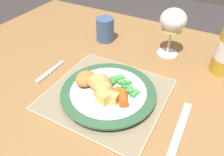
{
  "coord_description": "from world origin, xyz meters",
  "views": [
    {
      "loc": [
        0.17,
        -0.48,
        1.16
      ],
      "look_at": [
        -0.05,
        -0.07,
        0.78
      ],
      "focal_mm": 35.0,
      "sensor_mm": 36.0,
      "label": 1
    }
  ],
  "objects_px": {
    "fork": "(49,73)",
    "table_knife": "(178,134)",
    "wine_glass": "(173,22)",
    "drinking_cup": "(105,29)",
    "dining_table": "(136,103)",
    "dinner_plate": "(108,93)"
  },
  "relations": [
    {
      "from": "dinner_plate",
      "to": "drinking_cup",
      "type": "height_order",
      "value": "drinking_cup"
    },
    {
      "from": "dining_table",
      "to": "wine_glass",
      "type": "relative_size",
      "value": 8.34
    },
    {
      "from": "dinner_plate",
      "to": "table_knife",
      "type": "xyz_separation_m",
      "value": [
        0.2,
        -0.03,
        -0.01
      ]
    },
    {
      "from": "wine_glass",
      "to": "drinking_cup",
      "type": "bearing_deg",
      "value": -175.74
    },
    {
      "from": "fork",
      "to": "drinking_cup",
      "type": "xyz_separation_m",
      "value": [
        0.05,
        0.27,
        0.04
      ]
    },
    {
      "from": "table_knife",
      "to": "fork",
      "type": "bearing_deg",
      "value": 175.2
    },
    {
      "from": "dining_table",
      "to": "dinner_plate",
      "type": "xyz_separation_m",
      "value": [
        -0.04,
        -0.1,
        0.11
      ]
    },
    {
      "from": "wine_glass",
      "to": "drinking_cup",
      "type": "height_order",
      "value": "wine_glass"
    },
    {
      "from": "dining_table",
      "to": "wine_glass",
      "type": "distance_m",
      "value": 0.28
    },
    {
      "from": "dinner_plate",
      "to": "drinking_cup",
      "type": "xyz_separation_m",
      "value": [
        -0.17,
        0.28,
        0.03
      ]
    },
    {
      "from": "fork",
      "to": "table_knife",
      "type": "height_order",
      "value": "table_knife"
    },
    {
      "from": "table_knife",
      "to": "drinking_cup",
      "type": "bearing_deg",
      "value": 140.44
    },
    {
      "from": "wine_glass",
      "to": "table_knife",
      "type": "bearing_deg",
      "value": -68.45
    },
    {
      "from": "fork",
      "to": "table_knife",
      "type": "bearing_deg",
      "value": -4.8
    },
    {
      "from": "dining_table",
      "to": "drinking_cup",
      "type": "bearing_deg",
      "value": 140.91
    },
    {
      "from": "table_knife",
      "to": "wine_glass",
      "type": "relative_size",
      "value": 1.12
    },
    {
      "from": "fork",
      "to": "drinking_cup",
      "type": "bearing_deg",
      "value": 79.94
    },
    {
      "from": "dining_table",
      "to": "drinking_cup",
      "type": "relative_size",
      "value": 15.5
    },
    {
      "from": "dining_table",
      "to": "dinner_plate",
      "type": "height_order",
      "value": "dinner_plate"
    },
    {
      "from": "dinner_plate",
      "to": "wine_glass",
      "type": "relative_size",
      "value": 1.56
    },
    {
      "from": "dining_table",
      "to": "drinking_cup",
      "type": "xyz_separation_m",
      "value": [
        -0.21,
        0.17,
        0.14
      ]
    },
    {
      "from": "dinner_plate",
      "to": "wine_glass",
      "type": "distance_m",
      "value": 0.32
    }
  ]
}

